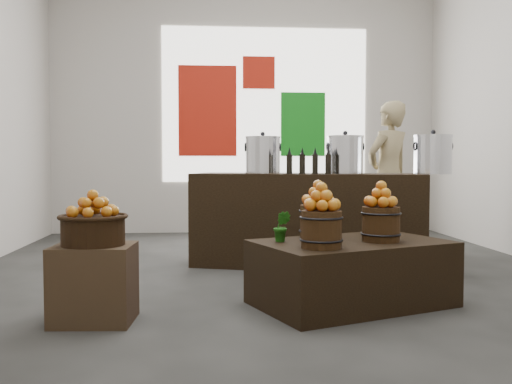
{
  "coord_description": "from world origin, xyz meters",
  "views": [
    {
      "loc": [
        -0.57,
        -5.47,
        1.1
      ],
      "look_at": [
        -0.16,
        -0.4,
        0.84
      ],
      "focal_mm": 40.0,
      "sensor_mm": 36.0,
      "label": 1
    }
  ],
  "objects": [
    {
      "name": "ground",
      "position": [
        0.0,
        0.0,
        0.0
      ],
      "size": [
        7.0,
        7.0,
        0.0
      ],
      "primitive_type": "plane",
      "color": "#3E3E3B",
      "rests_on": "ground"
    },
    {
      "name": "back_wall",
      "position": [
        0.0,
        3.5,
        2.0
      ],
      "size": [
        6.0,
        0.04,
        4.0
      ],
      "primitive_type": "cube",
      "color": "beige",
      "rests_on": "ground"
    },
    {
      "name": "back_opening",
      "position": [
        0.3,
        3.48,
        2.0
      ],
      "size": [
        3.2,
        0.02,
        2.4
      ],
      "primitive_type": "cube",
      "color": "white",
      "rests_on": "back_wall"
    },
    {
      "name": "deco_red_left",
      "position": [
        -0.6,
        3.47,
        1.9
      ],
      "size": [
        0.9,
        0.04,
        1.4
      ],
      "primitive_type": "cube",
      "color": "#B61C0E",
      "rests_on": "back_wall"
    },
    {
      "name": "deco_green_right",
      "position": [
        0.9,
        3.47,
        1.7
      ],
      "size": [
        0.7,
        0.04,
        1.0
      ],
      "primitive_type": "cube",
      "color": "#137C19",
      "rests_on": "back_wall"
    },
    {
      "name": "deco_red_upper",
      "position": [
        0.2,
        3.47,
        2.5
      ],
      "size": [
        0.5,
        0.04,
        0.5
      ],
      "primitive_type": "cube",
      "color": "#B61C0E",
      "rests_on": "back_wall"
    },
    {
      "name": "crate",
      "position": [
        -1.37,
        -1.51,
        0.27
      ],
      "size": [
        0.56,
        0.47,
        0.54
      ],
      "primitive_type": "cube",
      "rotation": [
        0.0,
        0.0,
        -0.07
      ],
      "color": "#463621",
      "rests_on": "ground"
    },
    {
      "name": "wicker_basket",
      "position": [
        -1.37,
        -1.51,
        0.63
      ],
      "size": [
        0.43,
        0.43,
        0.19
      ],
      "primitive_type": "cylinder",
      "color": "black",
      "rests_on": "crate"
    },
    {
      "name": "apples_in_basket",
      "position": [
        -1.37,
        -1.51,
        0.82
      ],
      "size": [
        0.33,
        0.33,
        0.18
      ],
      "primitive_type": null,
      "color": "#8C0405",
      "rests_on": "wicker_basket"
    },
    {
      "name": "display_table",
      "position": [
        0.52,
        -1.18,
        0.25
      ],
      "size": [
        1.66,
        1.35,
        0.5
      ],
      "primitive_type": "cube",
      "rotation": [
        0.0,
        0.0,
        0.38
      ],
      "color": "black",
      "rests_on": "ground"
    },
    {
      "name": "apple_bucket_front_left",
      "position": [
        0.22,
        -1.52,
        0.63
      ],
      "size": [
        0.29,
        0.29,
        0.26
      ],
      "primitive_type": "cylinder",
      "color": "#3E2411",
      "rests_on": "display_table"
    },
    {
      "name": "apples_in_bucket_front_left",
      "position": [
        0.22,
        -1.52,
        0.86
      ],
      "size": [
        0.22,
        0.22,
        0.19
      ],
      "primitive_type": null,
      "color": "#8C0405",
      "rests_on": "apple_bucket_front_left"
    },
    {
      "name": "apple_bucket_front_right",
      "position": [
        0.74,
        -1.21,
        0.63
      ],
      "size": [
        0.29,
        0.29,
        0.26
      ],
      "primitive_type": "cylinder",
      "color": "#3E2411",
      "rests_on": "display_table"
    },
    {
      "name": "apples_in_bucket_front_right",
      "position": [
        0.74,
        -1.21,
        0.86
      ],
      "size": [
        0.22,
        0.22,
        0.19
      ],
      "primitive_type": null,
      "color": "#8C0405",
      "rests_on": "apple_bucket_front_right"
    },
    {
      "name": "apple_bucket_rear",
      "position": [
        0.29,
        -0.99,
        0.63
      ],
      "size": [
        0.29,
        0.29,
        0.26
      ],
      "primitive_type": "cylinder",
      "color": "#3E2411",
      "rests_on": "display_table"
    },
    {
      "name": "apples_in_bucket_rear",
      "position": [
        0.29,
        -0.99,
        0.86
      ],
      "size": [
        0.22,
        0.22,
        0.19
      ],
      "primitive_type": null,
      "color": "#8C0405",
      "rests_on": "apple_bucket_rear"
    },
    {
      "name": "herb_garnish_right",
      "position": [
        0.82,
        -0.84,
        0.65
      ],
      "size": [
        0.31,
        0.29,
        0.3
      ],
      "primitive_type": "imported",
      "rotation": [
        0.0,
        0.0,
        0.2
      ],
      "color": "#1C6315",
      "rests_on": "display_table"
    },
    {
      "name": "herb_garnish_left",
      "position": [
        -0.02,
        -1.18,
        0.62
      ],
      "size": [
        0.16,
        0.14,
        0.24
      ],
      "primitive_type": "imported",
      "rotation": [
        0.0,
        0.0,
        -0.32
      ],
      "color": "#1C6315",
      "rests_on": "display_table"
    },
    {
      "name": "counter",
      "position": [
        0.47,
        0.48,
        0.49
      ],
      "size": [
        2.53,
        1.43,
        0.98
      ],
      "primitive_type": "cube",
      "rotation": [
        0.0,
        0.0,
        -0.3
      ],
      "color": "black",
      "rests_on": "ground"
    },
    {
      "name": "stock_pot_left",
      "position": [
        -0.0,
        0.62,
        1.17
      ],
      "size": [
        0.37,
        0.37,
        0.37
      ],
      "primitive_type": "cylinder",
      "color": "silver",
      "rests_on": "counter"
    },
    {
      "name": "stock_pot_center",
      "position": [
        0.83,
        0.37,
        1.17
      ],
      "size": [
        0.37,
        0.37,
        0.37
      ],
      "primitive_type": "cylinder",
      "color": "silver",
      "rests_on": "counter"
    },
    {
      "name": "stock_pot_right",
      "position": [
        1.67,
        0.11,
        1.17
      ],
      "size": [
        0.37,
        0.37,
        0.37
      ],
      "primitive_type": "cylinder",
      "color": "silver",
      "rests_on": "counter"
    },
    {
      "name": "oil_cruets",
      "position": [
        0.4,
        0.25,
        1.12
      ],
      "size": [
        0.35,
        0.16,
        0.27
      ],
      "primitive_type": null,
      "rotation": [
        0.0,
        0.0,
        -0.3
      ],
      "color": "black",
      "rests_on": "counter"
    },
    {
      "name": "shopper",
      "position": [
        1.71,
        1.66,
        0.94
      ],
      "size": [
        0.82,
        0.74,
        1.88
      ],
      "primitive_type": "imported",
      "rotation": [
        0.0,
        0.0,
        3.69
      ],
      "color": "#96855C",
      "rests_on": "ground"
    }
  ]
}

